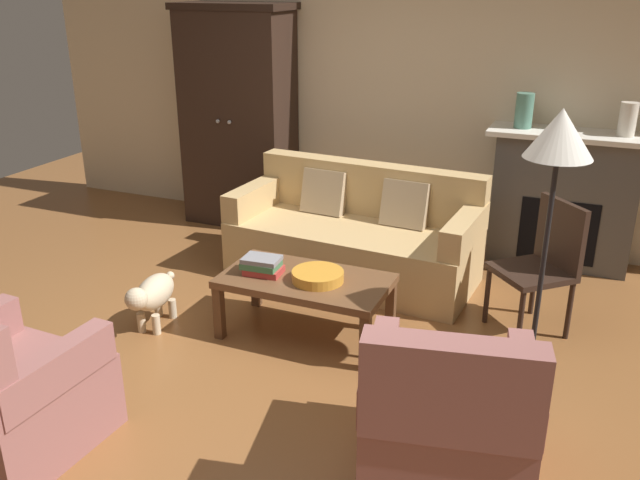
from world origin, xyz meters
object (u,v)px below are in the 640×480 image
(armoire, at_px, (239,117))
(coffee_table, at_px, (305,285))
(fruit_bowl, at_px, (318,276))
(armchair_near_left, at_px, (3,395))
(mantel_vase_jade, at_px, (524,111))
(floor_lamp, at_px, (558,151))
(dog, at_px, (153,294))
(mantel_vase_cream, at_px, (628,119))
(side_chair_wooden, at_px, (544,259))
(couch, at_px, (356,238))
(armchair_near_right, at_px, (447,420))
(book_stack, at_px, (262,265))
(fireplace, at_px, (563,198))

(armoire, xyz_separation_m, coffee_table, (1.51, -1.86, -0.66))
(fruit_bowl, bearing_deg, armchair_near_left, -121.36)
(fruit_bowl, relative_size, mantel_vase_jade, 1.22)
(floor_lamp, bearing_deg, dog, -172.84)
(mantel_vase_cream, distance_m, side_chair_wooden, 1.48)
(coffee_table, height_order, armchair_near_left, armchair_near_left)
(armoire, xyz_separation_m, mantel_vase_jade, (2.57, 0.06, 0.23))
(couch, bearing_deg, armoire, 151.28)
(armchair_near_left, height_order, armchair_near_right, same)
(coffee_table, distance_m, book_stack, 0.31)
(fireplace, bearing_deg, armoire, -178.49)
(armchair_near_left, xyz_separation_m, armchair_near_right, (2.08, 0.66, 0.00))
(fireplace, xyz_separation_m, mantel_vase_jade, (-0.38, -0.02, 0.69))
(book_stack, distance_m, side_chair_wooden, 1.86)
(armoire, distance_m, book_stack, 2.33)
(armchair_near_right, bearing_deg, fireplace, 84.80)
(coffee_table, xyz_separation_m, dog, (-1.00, -0.31, -0.12))
(fireplace, xyz_separation_m, coffee_table, (-1.44, -1.94, -0.20))
(fruit_bowl, relative_size, side_chair_wooden, 0.38)
(fireplace, bearing_deg, floor_lamp, -89.62)
(book_stack, height_order, dog, book_stack)
(book_stack, bearing_deg, dog, -160.40)
(fruit_bowl, xyz_separation_m, book_stack, (-0.38, -0.04, 0.02))
(coffee_table, xyz_separation_m, armchair_near_right, (1.17, -1.00, -0.05))
(fireplace, distance_m, dog, 3.33)
(fireplace, distance_m, side_chair_wooden, 1.24)
(dog, bearing_deg, mantel_vase_cream, 38.29)
(mantel_vase_cream, relative_size, side_chair_wooden, 0.28)
(fruit_bowl, height_order, book_stack, book_stack)
(coffee_table, xyz_separation_m, fruit_bowl, (0.09, -0.02, 0.09))
(couch, bearing_deg, fruit_bowl, -83.24)
(fruit_bowl, xyz_separation_m, mantel_vase_cream, (1.72, 1.93, 0.79))
(fireplace, distance_m, coffee_table, 2.42)
(armoire, relative_size, floor_lamp, 1.25)
(couch, relative_size, armchair_near_left, 2.23)
(side_chair_wooden, relative_size, dog, 1.58)
(coffee_table, bearing_deg, mantel_vase_jade, 61.10)
(fruit_bowl, relative_size, book_stack, 1.27)
(fireplace, distance_m, fruit_bowl, 2.37)
(side_chair_wooden, relative_size, floor_lamp, 0.55)
(armchair_near_left, relative_size, armchair_near_right, 0.97)
(couch, relative_size, mantel_vase_cream, 7.69)
(fireplace, xyz_separation_m, book_stack, (-1.73, -1.99, -0.09))
(coffee_table, distance_m, fruit_bowl, 0.13)
(fireplace, height_order, mantel_vase_cream, mantel_vase_cream)
(book_stack, bearing_deg, floor_lamp, 1.80)
(book_stack, xyz_separation_m, mantel_vase_cream, (2.11, 1.97, 0.77))
(mantel_vase_jade, xyz_separation_m, floor_lamp, (0.39, -1.92, 0.14))
(fruit_bowl, distance_m, side_chair_wooden, 1.50)
(armoire, relative_size, mantel_vase_jade, 7.36)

